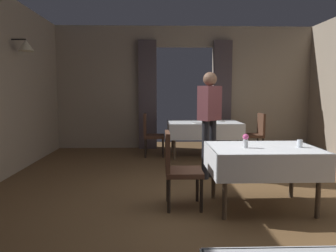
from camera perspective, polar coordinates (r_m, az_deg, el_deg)
ground at (r=4.07m, az=8.00°, el=-14.13°), size 10.08×10.08×0.00m
wall_back at (r=7.97m, az=3.01°, el=7.01°), size 6.40×0.27×3.00m
dining_table_mid at (r=4.00m, az=16.61°, el=-5.10°), size 1.28×0.94×0.75m
dining_table_far at (r=6.98m, az=6.47°, el=-0.06°), size 1.57×1.00×0.75m
chair_mid_left at (r=3.88m, az=1.66°, el=-7.15°), size 0.44×0.44×0.93m
chair_far_left at (r=6.93m, az=-3.17°, el=-1.21°), size 0.44×0.44×0.93m
chair_far_right at (r=7.31m, az=15.51°, el=-1.04°), size 0.44×0.44×0.93m
flower_vase_mid at (r=3.85m, az=13.78°, el=-2.51°), size 0.07×0.07×0.17m
glass_mid_b at (r=4.08m, az=22.60°, el=-2.93°), size 0.07×0.07×0.09m
flower_vase_far at (r=7.35m, az=8.61°, el=1.83°), size 0.07×0.07×0.20m
plate_far_b at (r=7.12m, az=9.47°, el=0.86°), size 0.19×0.19×0.01m
plate_far_c at (r=6.66m, az=5.34°, el=0.56°), size 0.23×0.23×0.01m
person_waiter_by_doorway at (r=5.15m, az=7.46°, el=1.86°), size 0.41×0.41×1.72m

